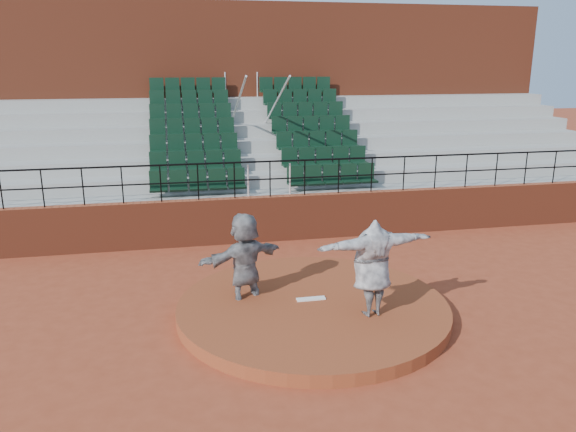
# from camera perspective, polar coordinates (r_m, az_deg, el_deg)

# --- Properties ---
(ground) EXTENTS (90.00, 90.00, 0.00)m
(ground) POSITION_cam_1_polar(r_m,az_deg,el_deg) (11.66, 2.51, -9.89)
(ground) COLOR brown
(ground) RESTS_ON ground
(pitchers_mound) EXTENTS (5.50, 5.50, 0.25)m
(pitchers_mound) POSITION_cam_1_polar(r_m,az_deg,el_deg) (11.61, 2.52, -9.33)
(pitchers_mound) COLOR brown
(pitchers_mound) RESTS_ON ground
(pitching_rubber) EXTENTS (0.60, 0.15, 0.03)m
(pitching_rubber) POSITION_cam_1_polar(r_m,az_deg,el_deg) (11.68, 2.35, -8.40)
(pitching_rubber) COLOR white
(pitching_rubber) RESTS_ON pitchers_mound
(boundary_wall) EXTENTS (24.00, 0.30, 1.30)m
(boundary_wall) POSITION_cam_1_polar(r_m,az_deg,el_deg) (16.03, -1.80, -0.25)
(boundary_wall) COLOR maroon
(boundary_wall) RESTS_ON ground
(wall_railing) EXTENTS (24.04, 0.05, 1.03)m
(wall_railing) POSITION_cam_1_polar(r_m,az_deg,el_deg) (15.71, -1.84, 4.60)
(wall_railing) COLOR black
(wall_railing) RESTS_ON boundary_wall
(seating_deck) EXTENTS (24.00, 5.97, 4.63)m
(seating_deck) POSITION_cam_1_polar(r_m,az_deg,el_deg) (19.37, -3.68, 4.84)
(seating_deck) COLOR gray
(seating_deck) RESTS_ON ground
(press_box_facade) EXTENTS (24.00, 3.00, 7.10)m
(press_box_facade) POSITION_cam_1_polar(r_m,az_deg,el_deg) (23.00, -5.19, 11.81)
(press_box_facade) COLOR maroon
(press_box_facade) RESTS_ON ground
(pitcher) EXTENTS (2.41, 0.96, 1.91)m
(pitcher) POSITION_cam_1_polar(r_m,az_deg,el_deg) (10.81, 8.57, -5.22)
(pitcher) COLOR black
(pitcher) RESTS_ON pitchers_mound
(fielder) EXTENTS (1.98, 1.32, 2.05)m
(fielder) POSITION_cam_1_polar(r_m,az_deg,el_deg) (11.60, -4.43, -4.57)
(fielder) COLOR black
(fielder) RESTS_ON ground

